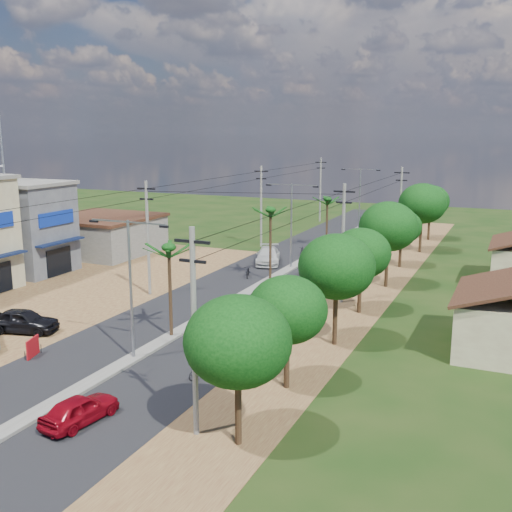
{
  "coord_description": "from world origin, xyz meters",
  "views": [
    {
      "loc": [
        19.44,
        -26.41,
        12.74
      ],
      "look_at": [
        0.44,
        16.0,
        3.0
      ],
      "focal_mm": 42.0,
      "sensor_mm": 36.0,
      "label": 1
    }
  ],
  "objects_px": {
    "car_silver_mid": "(285,289)",
    "moto_rider_east": "(199,371)",
    "car_white_far": "(268,256)",
    "car_red_near": "(80,410)",
    "roadside_sign": "(33,348)",
    "car_parked_dark": "(23,321)"
  },
  "relations": [
    {
      "from": "car_silver_mid",
      "to": "moto_rider_east",
      "type": "height_order",
      "value": "car_silver_mid"
    },
    {
      "from": "car_red_near",
      "to": "roadside_sign",
      "type": "bearing_deg",
      "value": -26.0
    },
    {
      "from": "car_parked_dark",
      "to": "car_white_far",
      "type": "bearing_deg",
      "value": -28.87
    },
    {
      "from": "car_red_near",
      "to": "car_silver_mid",
      "type": "relative_size",
      "value": 0.82
    },
    {
      "from": "car_red_near",
      "to": "car_parked_dark",
      "type": "height_order",
      "value": "car_parked_dark"
    },
    {
      "from": "car_white_far",
      "to": "car_silver_mid",
      "type": "bearing_deg",
      "value": -80.73
    },
    {
      "from": "car_red_near",
      "to": "car_white_far",
      "type": "xyz_separation_m",
      "value": [
        -5.12,
        33.37,
        0.14
      ]
    },
    {
      "from": "car_parked_dark",
      "to": "car_silver_mid",
      "type": "bearing_deg",
      "value": -55.28
    },
    {
      "from": "car_silver_mid",
      "to": "car_white_far",
      "type": "bearing_deg",
      "value": -46.32
    },
    {
      "from": "moto_rider_east",
      "to": "roadside_sign",
      "type": "xyz_separation_m",
      "value": [
        -10.17,
        -1.27,
        0.15
      ]
    },
    {
      "from": "car_red_near",
      "to": "car_white_far",
      "type": "relative_size",
      "value": 0.7
    },
    {
      "from": "car_white_far",
      "to": "car_parked_dark",
      "type": "xyz_separation_m",
      "value": [
        -6.41,
        -25.14,
        -0.01
      ]
    },
    {
      "from": "car_white_far",
      "to": "roadside_sign",
      "type": "height_order",
      "value": "car_white_far"
    },
    {
      "from": "car_white_far",
      "to": "roadside_sign",
      "type": "bearing_deg",
      "value": -115.34
    },
    {
      "from": "car_white_far",
      "to": "moto_rider_east",
      "type": "relative_size",
      "value": 3.41
    },
    {
      "from": "car_red_near",
      "to": "roadside_sign",
      "type": "xyz_separation_m",
      "value": [
        -7.82,
        5.22,
        -0.08
      ]
    },
    {
      "from": "car_parked_dark",
      "to": "roadside_sign",
      "type": "distance_m",
      "value": 4.79
    },
    {
      "from": "car_parked_dark",
      "to": "car_red_near",
      "type": "bearing_deg",
      "value": -140.08
    },
    {
      "from": "moto_rider_east",
      "to": "car_white_far",
      "type": "bearing_deg",
      "value": -62.57
    },
    {
      "from": "car_red_near",
      "to": "moto_rider_east",
      "type": "height_order",
      "value": "car_red_near"
    },
    {
      "from": "car_parked_dark",
      "to": "roadside_sign",
      "type": "xyz_separation_m",
      "value": [
        3.71,
        -3.01,
        -0.2
      ]
    },
    {
      "from": "car_white_far",
      "to": "moto_rider_east",
      "type": "height_order",
      "value": "car_white_far"
    }
  ]
}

